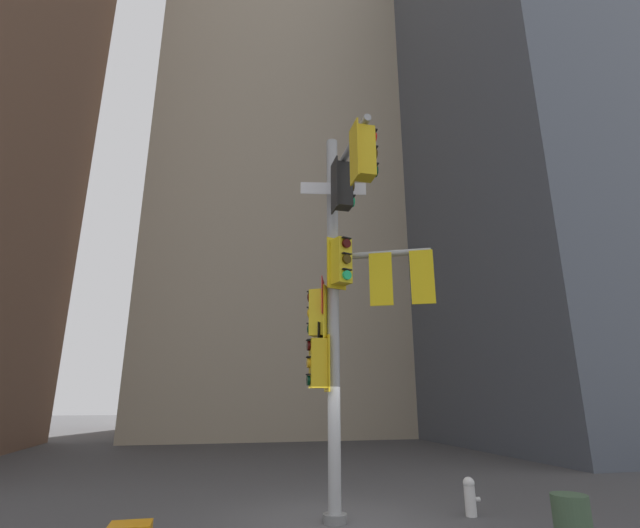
# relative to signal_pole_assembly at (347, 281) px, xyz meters

# --- Properties ---
(ground) EXTENTS (120.00, 120.00, 0.00)m
(ground) POSITION_rel_signal_pole_assembly_xyz_m (-0.20, 0.43, -4.65)
(ground) COLOR #474749
(building_tower_right) EXTENTS (14.09, 14.09, 38.23)m
(building_tower_right) POSITION_rel_signal_pole_assembly_xyz_m (16.26, 11.25, 14.46)
(building_tower_right) COLOR #4C5460
(building_tower_right) RESTS_ON ground
(building_mid_block) EXTENTS (17.51, 17.51, 54.50)m
(building_mid_block) POSITION_rel_signal_pole_assembly_xyz_m (1.70, 25.58, 22.60)
(building_mid_block) COLOR tan
(building_mid_block) RESTS_ON ground
(signal_pole_assembly) EXTENTS (2.73, 2.94, 8.18)m
(signal_pole_assembly) POSITION_rel_signal_pole_assembly_xyz_m (0.00, 0.00, 0.00)
(signal_pole_assembly) COLOR #9EA0A3
(signal_pole_assembly) RESTS_ON ground
(fire_hydrant) EXTENTS (0.33, 0.23, 0.73)m
(fire_hydrant) POSITION_rel_signal_pole_assembly_xyz_m (2.60, 0.29, -4.27)
(fire_hydrant) COLOR silver
(fire_hydrant) RESTS_ON ground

